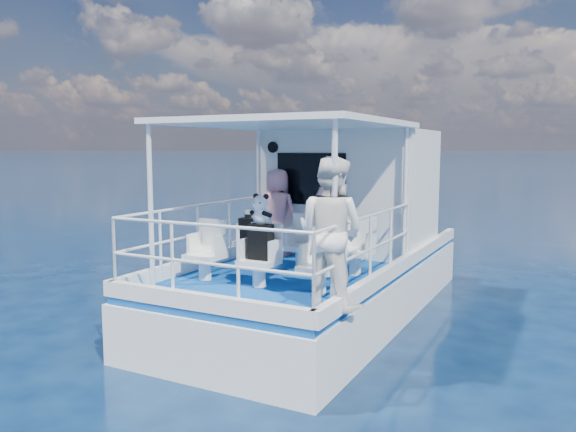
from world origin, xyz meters
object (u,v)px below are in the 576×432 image
object	(u,v)px
passenger_stbd_aft	(330,233)
backpack_center	(261,242)
passenger_port_fwd	(277,212)
panda	(261,209)

from	to	relation	value
passenger_stbd_aft	backpack_center	size ratio (longest dim) A/B	3.73
passenger_port_fwd	passenger_stbd_aft	xyz separation A→B (m)	(2.13, -2.60, 0.13)
passenger_port_fwd	panda	distance (m)	2.31
passenger_port_fwd	passenger_stbd_aft	distance (m)	3.36
passenger_port_fwd	panda	xyz separation A→B (m)	(0.90, -2.11, 0.30)
passenger_port_fwd	passenger_stbd_aft	bearing A→B (deg)	132.38
passenger_stbd_aft	backpack_center	xyz separation A→B (m)	(-1.22, 0.47, -0.27)
panda	backpack_center	bearing A→B (deg)	-85.00
backpack_center	passenger_stbd_aft	bearing A→B (deg)	-20.99
backpack_center	panda	distance (m)	0.44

